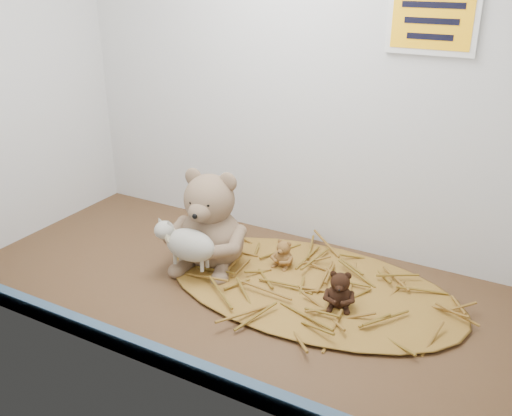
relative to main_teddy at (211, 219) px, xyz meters
The scene contains 8 objects.
alcove_shell 34.67cm from the main_teddy, 15.34° to the left, with size 120.40×60.20×90.40cm.
front_rail 37.78cm from the main_teddy, 75.04° to the right, with size 119.28×2.20×3.60cm, color #3D5C75.
straw_bed 26.98cm from the main_teddy, ahead, with size 68.16×39.58×1.32cm, color brown.
main_teddy is the anchor object (origin of this frame).
toy_lamb 8.89cm from the main_teddy, 90.00° to the right, with size 15.63×9.54×10.10cm, color #B0AD9E, non-canonical shape.
mini_teddy_tan 18.37cm from the main_teddy, 20.24° to the left, with size 5.32×5.61×6.60cm, color brown, non-canonical shape.
mini_teddy_brown 34.07cm from the main_teddy, ahead, with size 6.47×6.83×8.02cm, color black, non-canonical shape.
wall_sign 62.87cm from the main_teddy, 30.25° to the left, with size 16.00×1.20×11.00cm, color #FFAD0D.
Camera 1 is at (57.07, -92.14, 66.03)cm, focal length 40.00 mm.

